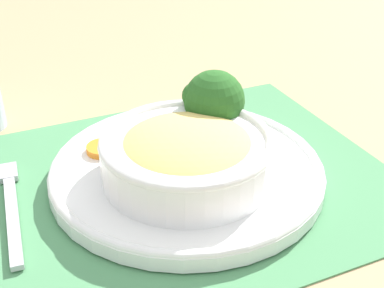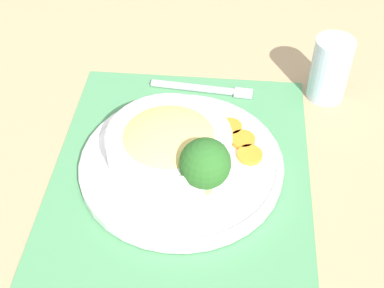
# 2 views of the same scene
# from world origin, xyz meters

# --- Properties ---
(ground_plane) EXTENTS (4.00, 4.00, 0.00)m
(ground_plane) POSITION_xyz_m (0.00, 0.00, 0.00)
(ground_plane) COLOR tan
(placemat) EXTENTS (0.48, 0.41, 0.00)m
(placemat) POSITION_xyz_m (0.00, 0.00, 0.00)
(placemat) COLOR #4C8C59
(placemat) RESTS_ON ground_plane
(plate) EXTENTS (0.31, 0.31, 0.02)m
(plate) POSITION_xyz_m (0.00, 0.00, 0.02)
(plate) COLOR white
(plate) RESTS_ON placemat
(bowl) EXTENTS (0.19, 0.19, 0.06)m
(bowl) POSITION_xyz_m (-0.01, -0.02, 0.05)
(bowl) COLOR white
(bowl) RESTS_ON plate
(broccoli_floret) EXTENTS (0.07, 0.07, 0.09)m
(broccoli_floret) POSITION_xyz_m (0.05, 0.04, 0.07)
(broccoli_floret) COLOR #84AD5B
(broccoli_floret) RESTS_ON plate
(carrot_slice_near) EXTENTS (0.04, 0.04, 0.01)m
(carrot_slice_near) POSITION_xyz_m (-0.02, 0.10, 0.02)
(carrot_slice_near) COLOR orange
(carrot_slice_near) RESTS_ON plate
(carrot_slice_middle) EXTENTS (0.04, 0.04, 0.01)m
(carrot_slice_middle) POSITION_xyz_m (-0.05, 0.09, 0.02)
(carrot_slice_middle) COLOR orange
(carrot_slice_middle) RESTS_ON plate
(carrot_slice_far) EXTENTS (0.04, 0.04, 0.01)m
(carrot_slice_far) POSITION_xyz_m (-0.08, 0.07, 0.02)
(carrot_slice_far) COLOR orange
(carrot_slice_far) RESTS_ON plate
(water_glass) EXTENTS (0.07, 0.07, 0.11)m
(water_glass) POSITION_xyz_m (-0.21, 0.22, 0.05)
(water_glass) COLOR silver
(water_glass) RESTS_ON ground_plane
(fork) EXTENTS (0.02, 0.18, 0.01)m
(fork) POSITION_xyz_m (-0.19, 0.03, 0.01)
(fork) COLOR #B7B7BC
(fork) RESTS_ON placemat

